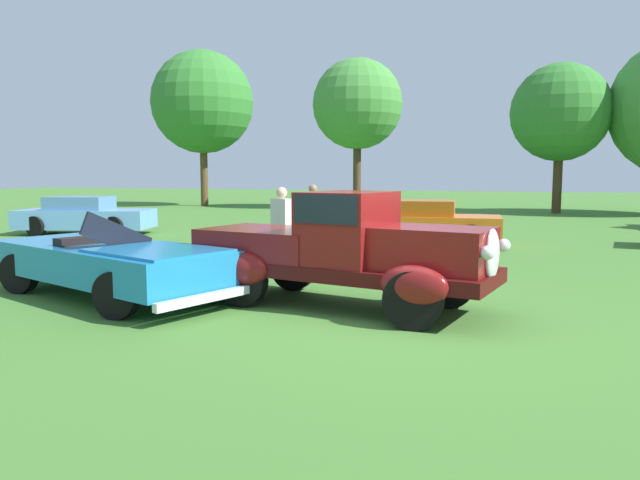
% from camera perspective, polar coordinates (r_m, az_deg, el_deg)
% --- Properties ---
extents(ground_plane, '(120.00, 120.00, 0.00)m').
position_cam_1_polar(ground_plane, '(8.27, 5.65, -7.37)').
color(ground_plane, '#42752D').
extents(feature_pickup_truck, '(4.74, 2.52, 1.70)m').
position_cam_1_polar(feature_pickup_truck, '(8.75, 2.21, -0.80)').
color(feature_pickup_truck, '#400B0B').
rests_on(feature_pickup_truck, ground_plane).
extents(neighbor_convertible, '(4.92, 3.22, 1.40)m').
position_cam_1_polar(neighbor_convertible, '(9.97, -19.18, -1.94)').
color(neighbor_convertible, '#1E7AB7').
rests_on(neighbor_convertible, ground_plane).
extents(show_car_skyblue, '(4.46, 2.70, 1.22)m').
position_cam_1_polar(show_car_skyblue, '(20.68, -21.62, 2.17)').
color(show_car_skyblue, '#669EDB').
rests_on(show_car_skyblue, ground_plane).
extents(show_car_orange, '(3.97, 1.92, 1.22)m').
position_cam_1_polar(show_car_orange, '(16.80, 10.23, 1.64)').
color(show_car_orange, orange).
rests_on(show_car_orange, ground_plane).
extents(spectator_near_truck, '(0.42, 0.27, 1.69)m').
position_cam_1_polar(spectator_near_truck, '(14.94, -0.68, 2.37)').
color(spectator_near_truck, '#283351').
rests_on(spectator_near_truck, ground_plane).
extents(spectator_between_cars, '(0.46, 0.37, 1.69)m').
position_cam_1_polar(spectator_between_cars, '(11.96, -3.67, 1.35)').
color(spectator_between_cars, '#283351').
rests_on(spectator_between_cars, ground_plane).
extents(treeline_far_left, '(6.03, 6.03, 9.17)m').
position_cam_1_polar(treeline_far_left, '(36.85, -11.17, 12.79)').
color(treeline_far_left, brown).
rests_on(treeline_far_left, ground_plane).
extents(treeline_mid_left, '(4.97, 4.97, 8.26)m').
position_cam_1_polar(treeline_mid_left, '(33.78, 3.61, 12.82)').
color(treeline_mid_left, '#47331E').
rests_on(treeline_mid_left, ground_plane).
extents(treeline_center, '(4.74, 4.74, 7.28)m').
position_cam_1_polar(treeline_center, '(31.85, 22.00, 11.22)').
color(treeline_center, '#47331E').
rests_on(treeline_center, ground_plane).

